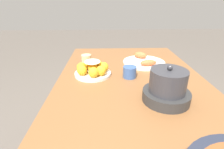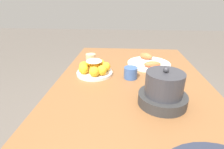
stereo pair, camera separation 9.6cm
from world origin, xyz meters
name	(u,v)px [view 2 (the right image)]	position (x,y,z in m)	size (l,w,h in m)	color
dining_table	(132,103)	(0.00, 0.00, 0.63)	(1.54, 0.85, 0.71)	brown
cake_plate	(94,68)	(-0.18, -0.23, 0.75)	(0.22, 0.22, 0.09)	silver
sauce_bowl	(175,77)	(-0.13, 0.25, 0.73)	(0.10, 0.10, 0.03)	beige
seafood_platter	(149,63)	(-0.37, 0.12, 0.73)	(0.30, 0.30, 0.06)	silver
cup_near	(91,59)	(-0.34, -0.28, 0.75)	(0.07, 0.07, 0.08)	#DBB27F
cup_far	(131,73)	(-0.14, -0.01, 0.75)	(0.08, 0.08, 0.07)	#38568E
warming_pot	(163,91)	(0.12, 0.12, 0.78)	(0.21, 0.21, 0.17)	#2D2D2D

